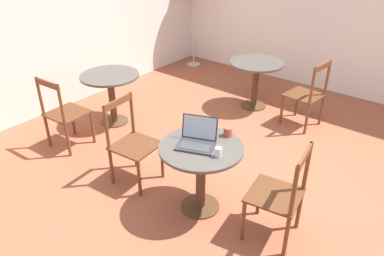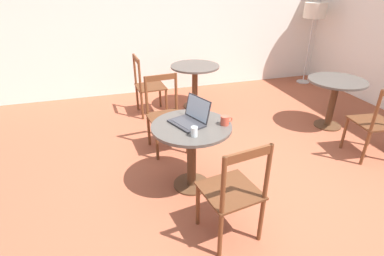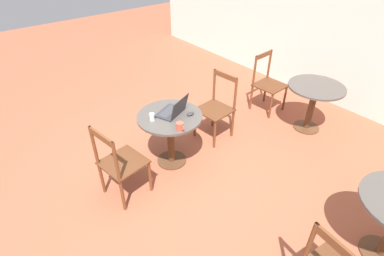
{
  "view_description": "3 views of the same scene",
  "coord_description": "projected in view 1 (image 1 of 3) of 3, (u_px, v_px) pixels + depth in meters",
  "views": [
    {
      "loc": [
        -2.77,
        -1.58,
        2.52
      ],
      "look_at": [
        -0.19,
        0.48,
        0.67
      ],
      "focal_mm": 35.0,
      "sensor_mm": 36.0,
      "label": 1
    },
    {
      "loc": [
        -1.2,
        -2.31,
        1.99
      ],
      "look_at": [
        -0.38,
        0.39,
        0.56
      ],
      "focal_mm": 28.0,
      "sensor_mm": 36.0,
      "label": 2
    },
    {
      "loc": [
        2.04,
        -1.52,
        2.63
      ],
      "look_at": [
        -0.22,
        0.3,
        0.6
      ],
      "focal_mm": 28.0,
      "sensor_mm": 36.0,
      "label": 3
    }
  ],
  "objects": [
    {
      "name": "wall_side",
      "position": [
        361.0,
        10.0,
        5.52
      ],
      "size": [
        0.06,
        9.4,
        2.7
      ],
      "color": "white",
      "rests_on": "ground_plane"
    },
    {
      "name": "ground_plane",
      "position": [
        238.0,
        190.0,
        3.98
      ],
      "size": [
        16.0,
        16.0,
        0.0
      ],
      "primitive_type": "plane",
      "color": "#9E5138"
    },
    {
      "name": "mug",
      "position": [
        228.0,
        132.0,
        3.55
      ],
      "size": [
        0.12,
        0.08,
        0.09
      ],
      "color": "#C64C38",
      "rests_on": "cafe_table_near"
    },
    {
      "name": "laptop",
      "position": [
        197.0,
        140.0,
        3.4
      ],
      "size": [
        0.39,
        0.42,
        0.24
      ],
      "color": "#2D2D33",
      "rests_on": "cafe_table_near"
    },
    {
      "name": "cafe_table_mid",
      "position": [
        256.0,
        72.0,
        5.5
      ],
      "size": [
        0.78,
        0.78,
        0.71
      ],
      "color": "#51331E",
      "rests_on": "ground_plane"
    },
    {
      "name": "chair_near_front",
      "position": [
        280.0,
        195.0,
        3.19
      ],
      "size": [
        0.5,
        0.5,
        0.93
      ],
      "color": "brown",
      "rests_on": "ground_plane"
    },
    {
      "name": "mouse",
      "position": [
        194.0,
        132.0,
        3.6
      ],
      "size": [
        0.06,
        0.1,
        0.03
      ],
      "color": "#2D2D33",
      "rests_on": "cafe_table_near"
    },
    {
      "name": "chair_near_back",
      "position": [
        132.0,
        143.0,
        3.93
      ],
      "size": [
        0.47,
        0.47,
        0.93
      ],
      "color": "brown",
      "rests_on": "ground_plane"
    },
    {
      "name": "chair_far_left",
      "position": [
        64.0,
        114.0,
        4.53
      ],
      "size": [
        0.46,
        0.46,
        0.93
      ],
      "color": "brown",
      "rests_on": "ground_plane"
    },
    {
      "name": "drinking_glass",
      "position": [
        218.0,
        152.0,
        3.23
      ],
      "size": [
        0.06,
        0.06,
        0.09
      ],
      "color": "silver",
      "rests_on": "cafe_table_near"
    },
    {
      "name": "wall_back",
      "position": [
        42.0,
        18.0,
        5.07
      ],
      "size": [
        9.4,
        0.06,
        2.7
      ],
      "color": "white",
      "rests_on": "ground_plane"
    },
    {
      "name": "cafe_table_near",
      "position": [
        201.0,
        161.0,
        3.48
      ],
      "size": [
        0.78,
        0.78,
        0.71
      ],
      "color": "#51331E",
      "rests_on": "ground_plane"
    },
    {
      "name": "chair_mid_front",
      "position": [
        307.0,
        95.0,
        5.01
      ],
      "size": [
        0.49,
        0.49,
        0.93
      ],
      "color": "brown",
      "rests_on": "ground_plane"
    },
    {
      "name": "cafe_table_far",
      "position": [
        111.0,
        86.0,
        5.05
      ],
      "size": [
        0.78,
        0.78,
        0.71
      ],
      "color": "#51331E",
      "rests_on": "ground_plane"
    }
  ]
}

